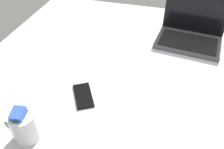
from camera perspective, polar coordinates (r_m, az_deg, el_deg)
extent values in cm
cube|color=#B7BCC6|center=(114.86, 12.79, -3.46)|extent=(180.00, 140.00, 18.00)
cube|color=#4C4C51|center=(132.52, 18.07, 7.51)|extent=(35.51, 26.78, 2.00)
cube|color=black|center=(130.62, 18.09, 7.63)|extent=(30.82, 20.34, 0.40)
cube|color=black|center=(136.98, 19.73, 13.80)|extent=(32.88, 4.93, 21.00)
cylinder|color=silver|center=(84.39, -20.55, -11.74)|extent=(9.00, 9.00, 11.00)
cube|color=blue|center=(86.22, -20.80, -12.79)|extent=(6.90, 7.26, 4.95)
cube|color=#268C33|center=(84.77, -20.61, -11.64)|extent=(6.63, 7.25, 4.37)
cube|color=blue|center=(84.43, -21.45, -9.98)|extent=(4.93, 5.98, 4.40)
cube|color=#268C33|center=(81.53, -22.46, -10.37)|extent=(5.75, 4.82, 4.22)
cube|color=blue|center=(79.92, -21.84, -9.12)|extent=(4.71, 5.74, 4.15)
cube|color=black|center=(96.44, -7.02, -5.11)|extent=(12.83, 15.53, 0.80)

